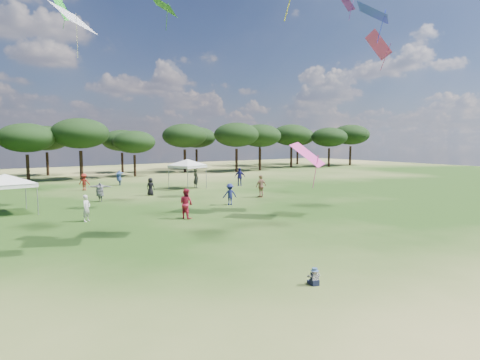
% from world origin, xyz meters
% --- Properties ---
extents(ground, '(140.00, 140.00, 0.00)m').
position_xyz_m(ground, '(0.00, 0.00, 0.00)').
color(ground, '#274615').
rests_on(ground, ground).
extents(tree_line, '(108.78, 17.63, 7.77)m').
position_xyz_m(tree_line, '(2.39, 47.41, 5.42)').
color(tree_line, black).
rests_on(tree_line, ground).
extents(tent_left, '(6.51, 6.51, 2.99)m').
position_xyz_m(tent_left, '(-6.66, 22.86, 2.57)').
color(tent_left, gray).
rests_on(tent_left, ground).
extents(tent_right, '(5.46, 5.46, 3.28)m').
position_xyz_m(tent_right, '(9.70, 28.43, 2.86)').
color(tent_right, gray).
rests_on(tent_right, ground).
extents(toddler, '(0.44, 0.48, 0.60)m').
position_xyz_m(toddler, '(0.64, 1.91, 0.27)').
color(toddler, black).
rests_on(toddler, ground).
extents(festival_crowd, '(30.13, 22.06, 1.93)m').
position_xyz_m(festival_crowd, '(0.05, 24.74, 0.88)').
color(festival_crowd, navy).
rests_on(festival_crowd, ground).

